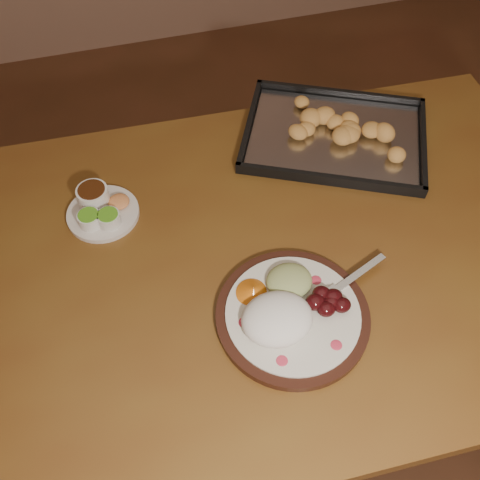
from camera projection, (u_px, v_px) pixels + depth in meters
name	position (u px, v px, depth m)	size (l,w,h in m)	color
ground	(299.00, 381.00, 1.72)	(4.00, 4.00, 0.00)	brown
dining_table	(241.00, 283.00, 1.17)	(1.54, 0.96, 0.75)	brown
dinner_plate	(289.00, 312.00, 0.99)	(0.36, 0.29, 0.07)	black
condiment_saucer	(100.00, 209.00, 1.15)	(0.15, 0.15, 0.05)	beige
baking_tray	(335.00, 134.00, 1.29)	(0.52, 0.47, 0.04)	black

